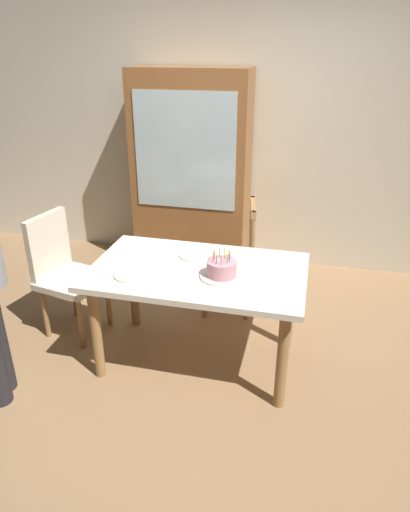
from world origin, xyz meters
TOP-DOWN VIEW (x-y plane):
  - ground at (0.00, 0.00)m, footprint 6.40×6.40m
  - back_wall at (0.00, 1.85)m, footprint 6.40×0.10m
  - dining_table at (0.00, 0.00)m, footprint 1.42×0.86m
  - birthday_cake at (0.18, -0.07)m, footprint 0.28×0.28m
  - plate_near_celebrant at (-0.39, -0.19)m, footprint 0.22×0.22m
  - plate_far_side at (-0.07, 0.19)m, footprint 0.22×0.22m
  - fork_near_celebrant at (-0.55, -0.20)m, footprint 0.18×0.02m
  - fork_far_side at (-0.23, 0.20)m, footprint 0.18×0.06m
  - chair_spindle_back at (0.08, 0.76)m, footprint 0.51×0.51m
  - chair_upholstered at (-1.10, 0.15)m, footprint 0.52×0.52m
  - china_cabinet at (-0.46, 1.56)m, footprint 1.10×0.45m

SIDE VIEW (x-z plane):
  - ground at x=0.00m, z-range 0.00..0.00m
  - chair_spindle_back at x=0.08m, z-range -0.02..0.93m
  - chair_upholstered at x=-1.10m, z-range 0.06..1.01m
  - dining_table at x=0.00m, z-range 0.27..1.00m
  - fork_near_celebrant at x=-0.55m, z-range 0.73..0.74m
  - fork_far_side at x=-0.23m, z-range 0.73..0.74m
  - plate_near_celebrant at x=-0.39m, z-range 0.73..0.74m
  - plate_far_side at x=-0.07m, z-range 0.73..0.74m
  - birthday_cake at x=0.18m, z-range 0.69..0.87m
  - china_cabinet at x=-0.46m, z-range 0.00..1.90m
  - back_wall at x=0.00m, z-range 0.00..2.60m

